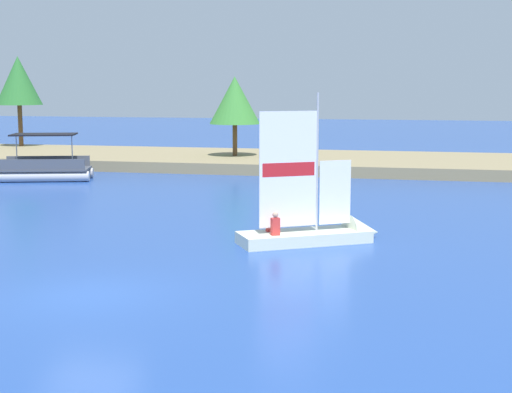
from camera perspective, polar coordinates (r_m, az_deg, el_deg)
ground_plane at (r=20.39m, az=-12.42°, el=-7.31°), size 200.00×200.00×0.00m
shore_bank at (r=50.56m, az=2.67°, el=2.65°), size 80.00×11.09×0.68m
shoreline_tree_left at (r=61.36m, az=-17.45°, el=8.30°), size 3.51×3.51×6.88m
shoreline_tree_midleft at (r=50.67m, az=-1.61°, el=7.25°), size 3.38×3.38×5.28m
wooden_dock at (r=48.25m, az=-17.04°, el=1.91°), size 1.95×5.46×0.51m
sailboat at (r=26.65m, az=5.40°, el=-2.60°), size 5.18×3.88×5.68m
pontoon_boat at (r=44.93m, az=-15.58°, el=2.02°), size 5.60×3.62×2.66m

